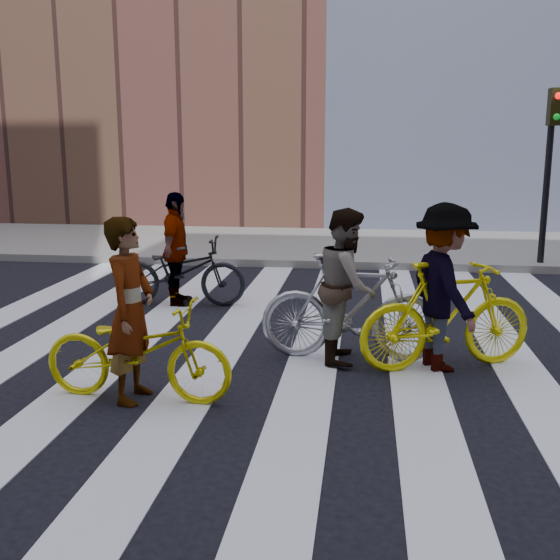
% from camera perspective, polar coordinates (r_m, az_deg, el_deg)
% --- Properties ---
extents(ground, '(100.00, 100.00, 0.00)m').
position_cam_1_polar(ground, '(7.78, -0.89, -5.79)').
color(ground, black).
rests_on(ground, ground).
extents(sidewalk_far, '(100.00, 5.00, 0.15)m').
position_cam_1_polar(sidewalk_far, '(15.06, 3.22, 3.04)').
color(sidewalk_far, gray).
rests_on(sidewalk_far, ground).
extents(zebra_crosswalk, '(8.25, 10.00, 0.01)m').
position_cam_1_polar(zebra_crosswalk, '(7.78, -0.89, -5.75)').
color(zebra_crosswalk, white).
rests_on(zebra_crosswalk, ground).
extents(traffic_signal, '(0.22, 0.42, 3.33)m').
position_cam_1_polar(traffic_signal, '(13.10, 22.51, 10.58)').
color(traffic_signal, black).
rests_on(traffic_signal, ground).
extents(bike_yellow_left, '(1.84, 0.74, 0.95)m').
position_cam_1_polar(bike_yellow_left, '(6.22, -12.30, -6.04)').
color(bike_yellow_left, yellow).
rests_on(bike_yellow_left, ground).
extents(bike_silver_mid, '(1.99, 0.58, 1.19)m').
position_cam_1_polar(bike_silver_mid, '(7.20, 6.21, -2.39)').
color(bike_silver_mid, '#ABADB5').
rests_on(bike_silver_mid, ground).
extents(bike_yellow_right, '(2.00, 1.19, 1.16)m').
position_cam_1_polar(bike_yellow_right, '(7.10, 14.34, -3.02)').
color(bike_yellow_right, '#FAEF0D').
rests_on(bike_yellow_right, ground).
extents(bike_dark_rear, '(1.98, 0.79, 1.02)m').
position_cam_1_polar(bike_dark_rear, '(9.75, -8.71, 0.75)').
color(bike_dark_rear, black).
rests_on(bike_dark_rear, ground).
extents(rider_left, '(0.45, 0.65, 1.72)m').
position_cam_1_polar(rider_left, '(6.13, -12.90, -2.59)').
color(rider_left, slate).
rests_on(rider_left, ground).
extents(rider_mid, '(0.65, 0.83, 1.68)m').
position_cam_1_polar(rider_mid, '(7.15, 5.85, -0.47)').
color(rider_mid, slate).
rests_on(rider_mid, ground).
extents(rider_right, '(1.01, 1.30, 1.76)m').
position_cam_1_polar(rider_right, '(7.03, 14.06, -0.64)').
color(rider_right, slate).
rests_on(rider_right, ground).
extents(rider_rear, '(0.46, 1.00, 1.67)m').
position_cam_1_polar(rider_rear, '(9.70, -9.05, 2.65)').
color(rider_rear, slate).
rests_on(rider_rear, ground).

